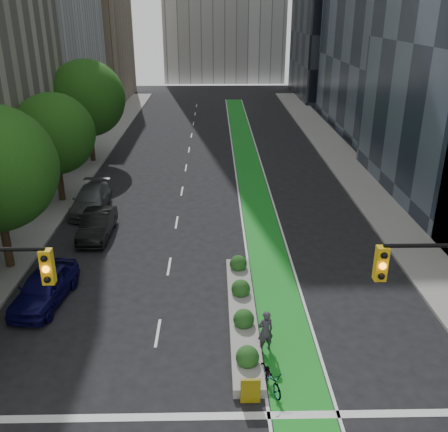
{
  "coord_description": "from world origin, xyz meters",
  "views": [
    {
      "loc": [
        -0.0,
        -11.91,
        12.94
      ],
      "look_at": [
        0.47,
        11.84,
        3.0
      ],
      "focal_mm": 40.0,
      "sensor_mm": 36.0,
      "label": 1
    }
  ],
  "objects_px": {
    "cyclist": "(265,331)",
    "parked_car_left_near": "(45,287)",
    "parked_car_left_mid": "(97,225)",
    "bicycle": "(271,377)",
    "parked_car_left_far": "(91,200)",
    "median_planter": "(242,311)"
  },
  "relations": [
    {
      "from": "cyclist",
      "to": "parked_car_left_mid",
      "type": "xyz_separation_m",
      "value": [
        -9.16,
        11.19,
        -0.14
      ]
    },
    {
      "from": "parked_car_left_mid",
      "to": "parked_car_left_far",
      "type": "bearing_deg",
      "value": 107.51
    },
    {
      "from": "bicycle",
      "to": "parked_car_left_far",
      "type": "distance_m",
      "value": 20.55
    },
    {
      "from": "median_planter",
      "to": "cyclist",
      "type": "xyz_separation_m",
      "value": [
        0.8,
        -2.26,
        0.55
      ]
    },
    {
      "from": "bicycle",
      "to": "parked_car_left_mid",
      "type": "height_order",
      "value": "parked_car_left_mid"
    },
    {
      "from": "median_planter",
      "to": "parked_car_left_near",
      "type": "xyz_separation_m",
      "value": [
        -9.24,
        1.53,
        0.44
      ]
    },
    {
      "from": "cyclist",
      "to": "parked_car_left_near",
      "type": "xyz_separation_m",
      "value": [
        -10.04,
        3.79,
        -0.11
      ]
    },
    {
      "from": "cyclist",
      "to": "parked_car_left_far",
      "type": "relative_size",
      "value": 0.34
    },
    {
      "from": "parked_car_left_mid",
      "to": "parked_car_left_far",
      "type": "height_order",
      "value": "parked_car_left_far"
    },
    {
      "from": "median_planter",
      "to": "cyclist",
      "type": "bearing_deg",
      "value": -70.5
    },
    {
      "from": "cyclist",
      "to": "parked_car_left_near",
      "type": "bearing_deg",
      "value": -38.2
    },
    {
      "from": "parked_car_left_near",
      "to": "parked_car_left_mid",
      "type": "bearing_deg",
      "value": 90.75
    },
    {
      "from": "cyclist",
      "to": "parked_car_left_mid",
      "type": "relative_size",
      "value": 0.39
    },
    {
      "from": "median_planter",
      "to": "parked_car_left_mid",
      "type": "distance_m",
      "value": 12.24
    },
    {
      "from": "bicycle",
      "to": "parked_car_left_far",
      "type": "bearing_deg",
      "value": 102.79
    },
    {
      "from": "cyclist",
      "to": "parked_car_left_far",
      "type": "distance_m",
      "value": 18.69
    },
    {
      "from": "median_planter",
      "to": "cyclist",
      "type": "height_order",
      "value": "cyclist"
    },
    {
      "from": "parked_car_left_mid",
      "to": "median_planter",
      "type": "bearing_deg",
      "value": -46.81
    },
    {
      "from": "median_planter",
      "to": "parked_car_left_near",
      "type": "bearing_deg",
      "value": 170.6
    },
    {
      "from": "median_planter",
      "to": "parked_car_left_mid",
      "type": "xyz_separation_m",
      "value": [
        -8.36,
        8.93,
        0.4
      ]
    },
    {
      "from": "cyclist",
      "to": "parked_car_left_near",
      "type": "distance_m",
      "value": 10.73
    },
    {
      "from": "bicycle",
      "to": "parked_car_left_near",
      "type": "distance_m",
      "value": 11.69
    }
  ]
}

